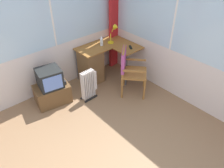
{
  "coord_description": "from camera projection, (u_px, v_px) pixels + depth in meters",
  "views": [
    {
      "loc": [
        -1.05,
        -1.35,
        2.84
      ],
      "look_at": [
        0.91,
        0.86,
        0.73
      ],
      "focal_mm": 35.49,
      "sensor_mm": 36.0,
      "label": 1
    }
  ],
  "objects": [
    {
      "name": "desk_lamp",
      "position": [
        115.0,
        31.0,
        4.7
      ],
      "size": [
        0.22,
        0.19,
        0.41
      ],
      "color": "yellow",
      "rests_on": "desk"
    },
    {
      "name": "curtain_corner",
      "position": [
        114.0,
        15.0,
        4.88
      ],
      "size": [
        0.29,
        0.11,
        2.49
      ],
      "primitive_type": "cube",
      "rotation": [
        0.0,
        0.0,
        0.13
      ],
      "color": "red",
      "rests_on": "ground"
    },
    {
      "name": "north_window_panel",
      "position": [
        12.0,
        39.0,
        3.74
      ],
      "size": [
        4.61,
        0.07,
        2.59
      ],
      "color": "silver",
      "rests_on": "ground"
    },
    {
      "name": "tv_on_stand",
      "position": [
        52.0,
        88.0,
        4.22
      ],
      "size": [
        0.71,
        0.54,
        0.74
      ],
      "color": "brown",
      "rests_on": "ground"
    },
    {
      "name": "east_window_panel",
      "position": [
        214.0,
        45.0,
        3.54
      ],
      "size": [
        0.07,
        4.72,
        2.59
      ],
      "color": "silver",
      "rests_on": "ground"
    },
    {
      "name": "tv_remote",
      "position": [
        131.0,
        47.0,
        4.64
      ],
      "size": [
        0.12,
        0.15,
        0.02
      ],
      "primitive_type": "cube",
      "rotation": [
        0.0,
        0.0,
        -0.56
      ],
      "color": "black",
      "rests_on": "desk"
    },
    {
      "name": "desk",
      "position": [
        93.0,
        64.0,
        4.8
      ],
      "size": [
        1.17,
        0.96,
        0.76
      ],
      "color": "#966028",
      "rests_on": "ground"
    },
    {
      "name": "space_heater",
      "position": [
        89.0,
        84.0,
        4.33
      ],
      "size": [
        0.35,
        0.18,
        0.63
      ],
      "color": "silver",
      "rests_on": "ground"
    },
    {
      "name": "spray_bottle",
      "position": [
        102.0,
        41.0,
        4.68
      ],
      "size": [
        0.06,
        0.06,
        0.22
      ],
      "color": "silver",
      "rests_on": "desk"
    },
    {
      "name": "wooden_armchair",
      "position": [
        128.0,
        66.0,
        4.32
      ],
      "size": [
        0.68,
        0.68,
        0.97
      ],
      "color": "#9A642E",
      "rests_on": "ground"
    }
  ]
}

